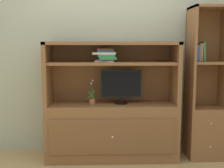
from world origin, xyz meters
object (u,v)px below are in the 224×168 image
(bookshelf_tall, at_px, (206,109))
(upright_book_row, at_px, (199,52))
(potted_plant, at_px, (92,99))
(tv_monitor, at_px, (121,85))
(media_console, at_px, (112,120))
(magazine_stack, at_px, (106,55))

(bookshelf_tall, distance_m, upright_book_row, 0.72)
(potted_plant, distance_m, upright_book_row, 1.43)
(upright_book_row, bearing_deg, tv_monitor, -178.80)
(bookshelf_tall, relative_size, upright_book_row, 7.80)
(media_console, xyz_separation_m, tv_monitor, (0.11, -0.02, 0.44))
(magazine_stack, bearing_deg, media_console, 1.57)
(magazine_stack, bearing_deg, potted_plant, -169.78)
(media_console, distance_m, upright_book_row, 1.36)
(potted_plant, height_order, bookshelf_tall, bookshelf_tall)
(magazine_stack, xyz_separation_m, upright_book_row, (1.15, -0.00, 0.03))
(bookshelf_tall, bearing_deg, tv_monitor, -178.37)
(potted_plant, bearing_deg, bookshelf_tall, 1.55)
(magazine_stack, bearing_deg, bookshelf_tall, 0.40)
(upright_book_row, bearing_deg, bookshelf_tall, 5.06)
(tv_monitor, relative_size, potted_plant, 1.67)
(tv_monitor, height_order, upright_book_row, upright_book_row)
(potted_plant, height_order, magazine_stack, magazine_stack)
(magazine_stack, relative_size, bookshelf_tall, 0.19)
(bookshelf_tall, xyz_separation_m, upright_book_row, (-0.12, -0.01, 0.71))
(media_console, height_order, bookshelf_tall, bookshelf_tall)
(media_console, relative_size, potted_plant, 5.36)
(media_console, distance_m, potted_plant, 0.37)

